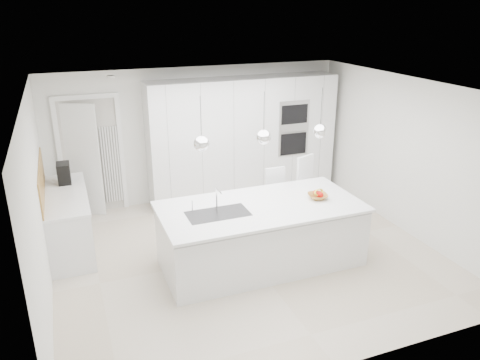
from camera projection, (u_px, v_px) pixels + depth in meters
name	position (u px, v px, depth m)	size (l,w,h in m)	color
floor	(247.00, 255.00, 7.04)	(5.50, 5.50, 0.00)	beige
wall_back	(198.00, 134.00, 8.79)	(5.50, 5.50, 0.00)	silver
wall_left	(38.00, 205.00, 5.68)	(5.00, 5.00, 0.00)	silver
ceiling	(248.00, 88.00, 6.16)	(5.50, 5.50, 0.00)	white
tall_cabinets	(243.00, 139.00, 8.83)	(3.60, 0.60, 2.30)	white
oven_stack	(294.00, 128.00, 8.79)	(0.62, 0.04, 1.05)	#A5A5A8
doorway_frame	(92.00, 157.00, 8.18)	(1.11, 0.08, 2.13)	white
hallway_door	(77.00, 161.00, 8.06)	(0.82, 0.04, 2.00)	white
radiator	(111.00, 165.00, 8.34)	(0.32, 0.04, 1.40)	white
left_base_cabinets	(69.00, 222.00, 7.12)	(0.60, 1.80, 0.86)	white
left_worktop	(65.00, 195.00, 6.96)	(0.62, 1.82, 0.04)	white
oak_backsplash	(41.00, 180.00, 6.76)	(0.02, 1.80, 0.50)	#AE7E39
island_base	(262.00, 237.00, 6.66)	(2.80, 1.20, 0.86)	white
island_worktop	(261.00, 207.00, 6.55)	(2.84, 1.40, 0.04)	white
island_sink	(218.00, 219.00, 6.31)	(0.84, 0.44, 0.18)	#3F3F42
island_tap	(217.00, 198.00, 6.42)	(0.02, 0.02, 0.30)	white
pendant_left	(201.00, 144.00, 5.86)	(0.20, 0.20, 0.20)	white
pendant_mid	(263.00, 137.00, 6.15)	(0.20, 0.20, 0.20)	white
pendant_right	(320.00, 131.00, 6.43)	(0.20, 0.20, 0.20)	white
fruit_bowl	(318.00, 196.00, 6.76)	(0.28, 0.28, 0.07)	#AE7E39
espresso_machine	(64.00, 173.00, 7.31)	(0.19, 0.30, 0.32)	black
bar_stool_left	(278.00, 202.00, 7.57)	(0.35, 0.49, 1.07)	white
bar_stool_right	(308.00, 194.00, 7.73)	(0.40, 0.55, 1.20)	white
apple_a	(319.00, 194.00, 6.72)	(0.09, 0.09, 0.09)	#BB0C07
apple_b	(321.00, 195.00, 6.71)	(0.08, 0.08, 0.08)	#BB0C07
apple_c	(316.00, 192.00, 6.81)	(0.08, 0.08, 0.08)	#BB0C07
banana_bunch	(319.00, 192.00, 6.72)	(0.19, 0.19, 0.03)	yellow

